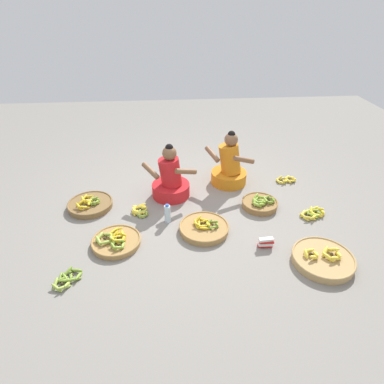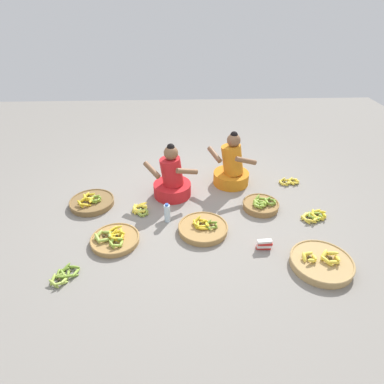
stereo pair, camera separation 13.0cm
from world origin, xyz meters
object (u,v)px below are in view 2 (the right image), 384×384
object	(u,v)px
banana_basket_back_left	(321,262)
packet_carton_stack	(264,245)
loose_bananas_mid_left	(141,210)
vendor_woman_behind	(232,168)
loose_bananas_near_bicycle	(314,216)
loose_bananas_mid_right	(290,181)
vendor_woman_front	(172,180)
banana_basket_back_center	(203,228)
banana_basket_front_right	(92,202)
banana_basket_near_vendor	(115,239)
water_bottle	(167,213)
loose_bananas_back_right	(64,275)
banana_basket_front_left	(261,205)

from	to	relation	value
banana_basket_back_left	packet_carton_stack	xyz separation A→B (m)	(-0.53, 0.29, 0.01)
loose_bananas_mid_left	vendor_woman_behind	bearing A→B (deg)	28.17
loose_bananas_near_bicycle	loose_bananas_mid_right	xyz separation A→B (m)	(-0.04, 0.88, -0.00)
loose_bananas_near_bicycle	vendor_woman_behind	bearing A→B (deg)	135.62
vendor_woman_front	banana_basket_back_center	bearing A→B (deg)	-65.59
banana_basket_front_right	loose_bananas_mid_right	distance (m)	2.86
banana_basket_back_left	banana_basket_near_vendor	bearing A→B (deg)	167.99
banana_basket_back_left	banana_basket_front_right	xyz separation A→B (m)	(-2.63, 1.24, -0.00)
vendor_woman_front	banana_basket_back_left	distance (m)	2.14
vendor_woman_behind	water_bottle	distance (m)	1.29
banana_basket_near_vendor	loose_bananas_mid_right	world-z (taller)	banana_basket_near_vendor
banana_basket_back_left	water_bottle	world-z (taller)	water_bottle
loose_bananas_near_bicycle	loose_bananas_mid_left	distance (m)	2.21
loose_bananas_back_right	packet_carton_stack	world-z (taller)	packet_carton_stack
vendor_woman_behind	packet_carton_stack	xyz separation A→B (m)	(0.16, -1.45, -0.20)
banana_basket_back_left	loose_bananas_mid_right	world-z (taller)	banana_basket_back_left
banana_basket_back_left	loose_bananas_near_bicycle	bearing A→B (deg)	74.01
vendor_woman_front	banana_basket_near_vendor	distance (m)	1.19
loose_bananas_near_bicycle	loose_bananas_back_right	size ratio (longest dim) A/B	1.13
banana_basket_front_left	banana_basket_back_left	distance (m)	1.14
banana_basket_back_center	banana_basket_front_right	size ratio (longest dim) A/B	1.02
banana_basket_near_vendor	loose_bananas_back_right	bearing A→B (deg)	-129.12
banana_basket_front_left	packet_carton_stack	bearing A→B (deg)	-100.23
loose_bananas_near_bicycle	banana_basket_front_left	bearing A→B (deg)	158.71
water_bottle	vendor_woman_behind	bearing A→B (deg)	44.05
loose_bananas_near_bicycle	loose_bananas_mid_left	world-z (taller)	loose_bananas_near_bicycle
loose_bananas_mid_left	packet_carton_stack	distance (m)	1.62
vendor_woman_front	vendor_woman_behind	xyz separation A→B (m)	(0.86, 0.29, 0.02)
loose_bananas_near_bicycle	loose_bananas_mid_left	size ratio (longest dim) A/B	1.24
vendor_woman_front	banana_basket_back_center	xyz separation A→B (m)	(0.37, -0.82, -0.20)
banana_basket_front_left	banana_basket_back_center	distance (m)	0.91
loose_bananas_back_right	vendor_woman_front	bearing A→B (deg)	54.51
loose_bananas_mid_right	banana_basket_back_center	bearing A→B (deg)	-141.97
vendor_woman_front	banana_basket_front_right	xyz separation A→B (m)	(-1.07, -0.21, -0.20)
loose_bananas_back_right	vendor_woman_behind	bearing A→B (deg)	42.72
banana_basket_back_left	loose_bananas_back_right	distance (m)	2.62
vendor_woman_front	banana_basket_front_left	xyz separation A→B (m)	(1.17, -0.38, -0.19)
vendor_woman_front	banana_basket_near_vendor	bearing A→B (deg)	-123.43
vendor_woman_front	water_bottle	size ratio (longest dim) A/B	3.05
vendor_woman_behind	banana_basket_back_center	bearing A→B (deg)	-113.85
vendor_woman_behind	loose_bananas_mid_left	xyz separation A→B (m)	(-1.27, -0.68, -0.23)
packet_carton_stack	banana_basket_front_right	bearing A→B (deg)	155.59
banana_basket_near_vendor	loose_bananas_back_right	size ratio (longest dim) A/B	1.73
banana_basket_front_right	loose_bananas_mid_right	xyz separation A→B (m)	(2.83, 0.47, -0.02)
vendor_woman_front	packet_carton_stack	distance (m)	1.56
vendor_woman_front	loose_bananas_mid_right	xyz separation A→B (m)	(1.75, 0.26, -0.22)
banana_basket_front_right	water_bottle	bearing A→B (deg)	-21.12
vendor_woman_front	loose_bananas_near_bicycle	xyz separation A→B (m)	(1.79, -0.62, -0.22)
vendor_woman_front	loose_bananas_back_right	world-z (taller)	vendor_woman_front
vendor_woman_front	loose_bananas_back_right	size ratio (longest dim) A/B	2.41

